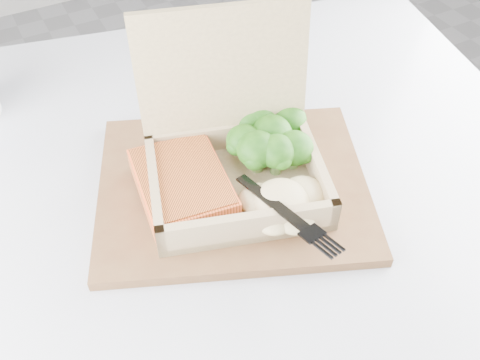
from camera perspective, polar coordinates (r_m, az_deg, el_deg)
floor at (r=1.41m, az=13.08°, el=-16.25°), size 4.00×4.00×0.00m
cafe_table at (r=0.78m, az=-0.57°, el=-12.55°), size 1.03×1.03×0.75m
serving_tray at (r=0.64m, az=-0.76°, el=-0.66°), size 0.39×0.35×0.01m
takeout_container at (r=0.61m, az=-0.84°, el=3.48°), size 0.24×0.22×0.19m
salmon_fillet at (r=0.60m, az=-6.19°, el=-0.42°), size 0.11×0.14×0.03m
broccoli_pile at (r=0.64m, az=3.37°, el=4.47°), size 0.12×0.12×0.04m
mashed_potatoes at (r=0.58m, az=4.44°, el=-2.21°), size 0.10×0.09×0.03m
plastic_fork at (r=0.57m, az=2.06°, el=-1.04°), size 0.04×0.16×0.02m
receipt at (r=0.77m, az=-6.26°, el=8.28°), size 0.13×0.15×0.00m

